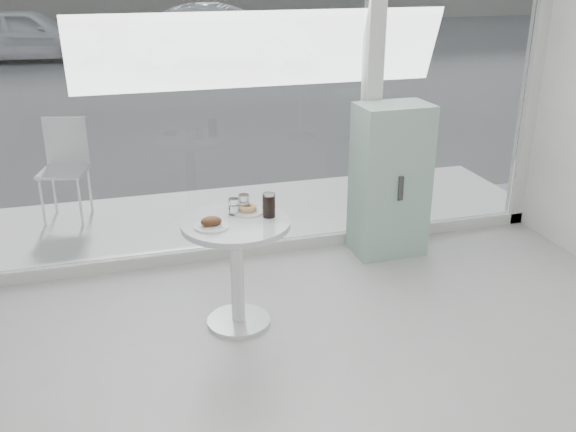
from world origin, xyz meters
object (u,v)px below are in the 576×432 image
object	(u,v)px
patio_chair	(65,162)
car_silver	(223,35)
main_table	(237,251)
mint_cabinet	(390,180)
plate_fritter	(212,223)
water_tumbler_b	(244,204)
plate_donut	(248,210)
cola_glass	(269,205)
water_tumbler_a	(234,207)
car_white	(27,34)

from	to	relation	value
patio_chair	car_silver	xyz separation A→B (m)	(3.26, 9.24, 0.11)
main_table	mint_cabinet	world-z (taller)	mint_cabinet
plate_fritter	main_table	bearing A→B (deg)	17.97
main_table	water_tumbler_b	xyz separation A→B (m)	(0.09, 0.15, 0.27)
car_silver	patio_chair	bearing A→B (deg)	174.30
plate_fritter	plate_donut	distance (m)	0.33
main_table	car_silver	distance (m)	11.74
main_table	plate_fritter	world-z (taller)	plate_fritter
plate_donut	cola_glass	size ratio (longest dim) A/B	1.31
water_tumbler_b	mint_cabinet	bearing A→B (deg)	25.63
main_table	car_silver	bearing A→B (deg)	79.69
car_silver	plate_donut	size ratio (longest dim) A/B	19.70
mint_cabinet	water_tumbler_b	world-z (taller)	mint_cabinet
patio_chair	water_tumbler_a	world-z (taller)	patio_chair
patio_chair	cola_glass	bearing A→B (deg)	-44.03
mint_cabinet	patio_chair	distance (m)	3.04
patio_chair	plate_donut	world-z (taller)	patio_chair
plate_donut	water_tumbler_a	distance (m)	0.10
patio_chair	plate_fritter	bearing A→B (deg)	-52.43
main_table	mint_cabinet	xyz separation A→B (m)	(1.48, 0.82, 0.09)
car_white	cola_glass	distance (m)	13.71
main_table	cola_glass	size ratio (longest dim) A/B	4.72
main_table	car_silver	world-z (taller)	car_silver
car_white	patio_chair	bearing A→B (deg)	-166.90
car_white	main_table	bearing A→B (deg)	-163.13
car_white	plate_donut	distance (m)	13.58
plate_fritter	water_tumbler_b	bearing A→B (deg)	38.92
mint_cabinet	cola_glass	distance (m)	1.50
plate_fritter	water_tumbler_a	distance (m)	0.25
mint_cabinet	plate_donut	xyz separation A→B (m)	(-1.37, -0.69, 0.15)
water_tumbler_b	plate_donut	bearing A→B (deg)	-56.01
plate_donut	water_tumbler_a	xyz separation A→B (m)	(-0.10, -0.01, 0.03)
plate_donut	cola_glass	xyz separation A→B (m)	(0.12, -0.11, 0.06)
car_white	car_silver	distance (m)	4.88
main_table	plate_fritter	size ratio (longest dim) A/B	3.43
mint_cabinet	water_tumbler_b	bearing A→B (deg)	-155.54
mint_cabinet	car_silver	distance (m)	10.74
patio_chair	car_silver	bearing A→B (deg)	85.31
main_table	cola_glass	world-z (taller)	cola_glass
plate_donut	cola_glass	bearing A→B (deg)	-42.11
car_white	plate_fritter	bearing A→B (deg)	-163.85
main_table	cola_glass	distance (m)	0.38
car_white	cola_glass	size ratio (longest dim) A/B	23.08
water_tumbler_b	cola_glass	size ratio (longest dim) A/B	0.74
car_white	plate_donut	xyz separation A→B (m)	(2.50, -13.35, 0.15)
patio_chair	water_tumbler_b	world-z (taller)	patio_chair
car_white	plate_donut	world-z (taller)	car_white
main_table	water_tumbler_b	world-z (taller)	water_tumbler_b
plate_donut	water_tumbler_b	bearing A→B (deg)	123.99
car_white	water_tumbler_b	size ratio (longest dim) A/B	31.23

